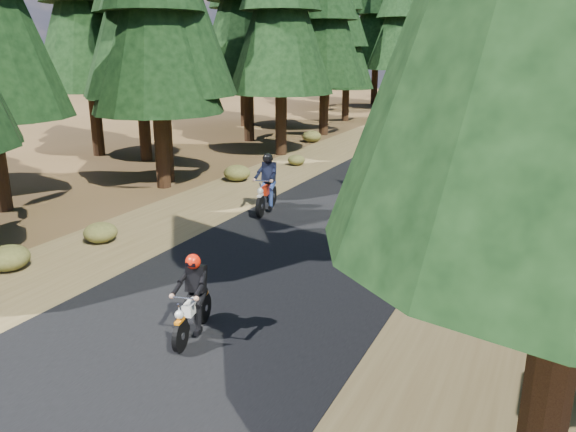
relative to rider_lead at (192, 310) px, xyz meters
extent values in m
plane|color=#423117|center=(-0.10, 2.51, -0.49)|extent=(120.00, 120.00, 0.00)
cube|color=black|center=(-0.10, 7.51, -0.49)|extent=(6.00, 100.00, 0.01)
cube|color=brown|center=(-4.70, 7.51, -0.49)|extent=(3.20, 100.00, 0.01)
cube|color=brown|center=(4.50, 7.51, -0.49)|extent=(3.20, 100.00, 0.01)
cylinder|color=black|center=(5.56, -1.20, 2.43)|extent=(0.53, 0.53, 5.85)
cylinder|color=black|center=(-7.36, 8.68, 2.18)|extent=(0.51, 0.51, 5.34)
cone|color=black|center=(-7.36, 8.68, 5.52)|extent=(4.54, 4.54, 6.68)
cylinder|color=black|center=(-7.80, 9.47, 2.72)|extent=(0.56, 0.56, 6.43)
cylinder|color=black|center=(-11.23, 12.44, 2.29)|extent=(0.52, 0.52, 5.56)
cone|color=black|center=(-11.23, 12.44, 5.76)|extent=(4.73, 4.73, 6.95)
cylinder|color=black|center=(-6.45, 16.40, 2.37)|extent=(0.53, 0.53, 5.72)
cone|color=black|center=(-6.45, 16.40, 5.94)|extent=(4.86, 4.86, 7.15)
cylinder|color=black|center=(-9.86, 19.36, 2.69)|extent=(0.55, 0.55, 6.37)
cone|color=black|center=(-9.86, 19.36, 6.67)|extent=(5.41, 5.41, 7.96)
cylinder|color=black|center=(-7.10, 23.26, 2.33)|extent=(0.53, 0.53, 5.64)
cone|color=black|center=(-7.10, 23.26, 5.85)|extent=(4.79, 4.79, 7.05)
cylinder|color=black|center=(-10.96, 25.73, 2.23)|extent=(0.52, 0.52, 5.45)
cone|color=black|center=(-10.96, 25.73, 5.64)|extent=(4.63, 4.63, 6.81)
cylinder|color=black|center=(-8.22, 29.96, 1.72)|extent=(0.48, 0.48, 4.42)
cone|color=black|center=(-8.22, 29.96, 4.48)|extent=(3.76, 3.76, 5.52)
cone|color=black|center=(-8.22, 29.96, 6.47)|extent=(2.87, 2.87, 3.98)
cylinder|color=black|center=(-11.89, 35.28, 1.88)|extent=(0.49, 0.49, 4.75)
cone|color=black|center=(-11.89, 35.28, 4.85)|extent=(4.04, 4.04, 5.93)
cone|color=black|center=(-11.89, 35.28, 6.98)|extent=(3.09, 3.09, 4.27)
cylinder|color=black|center=(-14.10, 12.51, 2.51)|extent=(0.54, 0.54, 6.00)
cone|color=black|center=(-14.10, 12.51, 6.26)|extent=(5.10, 5.10, 7.50)
cylinder|color=black|center=(-13.10, 24.51, 2.71)|extent=(0.56, 0.56, 6.40)
cone|color=black|center=(-13.10, 24.51, 6.71)|extent=(5.44, 5.44, 8.00)
cylinder|color=black|center=(-7.10, 39.51, 2.71)|extent=(0.56, 0.56, 6.40)
cone|color=black|center=(-7.10, 39.51, 6.71)|extent=(5.44, 5.44, 8.00)
cylinder|color=black|center=(-10.10, 42.51, 2.91)|extent=(0.57, 0.57, 6.80)
cone|color=black|center=(-10.10, 42.51, 7.16)|extent=(5.78, 5.78, 8.50)
cylinder|color=black|center=(-4.10, 45.51, 2.51)|extent=(0.54, 0.54, 6.00)
cone|color=black|center=(-4.10, 45.51, 6.26)|extent=(5.10, 5.10, 7.50)
cylinder|color=black|center=(3.90, 45.51, 2.71)|extent=(0.56, 0.56, 6.40)
cone|color=black|center=(3.90, 45.51, 6.71)|extent=(5.44, 5.44, 8.00)
cylinder|color=black|center=(-0.10, 48.51, 2.91)|extent=(0.57, 0.57, 6.80)
cone|color=black|center=(-0.10, 48.51, 7.16)|extent=(5.78, 5.78, 8.50)
cylinder|color=black|center=(-13.10, 38.51, 2.31)|extent=(0.52, 0.52, 5.60)
cone|color=black|center=(-13.10, 38.51, 5.81)|extent=(4.76, 4.76, 7.00)
ellipsoid|color=#474C1E|center=(-5.06, 3.09, -0.23)|extent=(0.86, 0.86, 0.52)
ellipsoid|color=#474C1E|center=(-6.61, 20.41, -0.19)|extent=(1.02, 1.02, 0.61)
ellipsoid|color=#474C1E|center=(-5.56, 0.73, -0.21)|extent=(0.95, 0.95, 0.57)
ellipsoid|color=#474C1E|center=(-4.73, 14.41, -0.27)|extent=(0.75, 0.75, 0.45)
ellipsoid|color=#474C1E|center=(5.78, 24.46, -0.28)|extent=(0.72, 0.72, 0.43)
ellipsoid|color=#474C1E|center=(-5.49, 10.71, -0.19)|extent=(1.01, 1.01, 0.61)
ellipsoid|color=#474C1E|center=(5.46, 2.44, -0.21)|extent=(0.94, 0.94, 0.56)
ellipsoid|color=#474C1E|center=(4.27, 13.82, -0.26)|extent=(0.77, 0.77, 0.46)
cube|color=black|center=(0.00, 0.00, 0.50)|extent=(0.36, 0.27, 0.47)
sphere|color=red|center=(0.00, 0.00, 0.85)|extent=(0.32, 0.32, 0.26)
cube|color=black|center=(-2.50, 7.46, 0.72)|extent=(0.44, 0.32, 0.58)
sphere|color=black|center=(-2.50, 7.46, 1.14)|extent=(0.38, 0.38, 0.32)
camera|label=1|loc=(5.32, -7.21, 4.33)|focal=35.00mm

